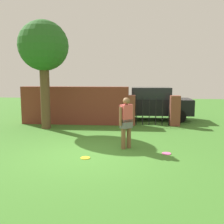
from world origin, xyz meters
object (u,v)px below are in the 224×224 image
(person, at_px, (126,121))
(frisbee_yellow, at_px, (85,158))
(frisbee_pink, at_px, (166,153))
(tree, at_px, (43,48))
(car, at_px, (151,103))

(person, bearing_deg, frisbee_yellow, 4.22)
(frisbee_pink, bearing_deg, tree, 145.20)
(person, bearing_deg, frisbee_pink, 117.83)
(car, distance_m, frisbee_pink, 6.19)
(tree, bearing_deg, frisbee_yellow, -57.58)
(car, height_order, frisbee_yellow, car)
(frisbee_pink, height_order, frisbee_yellow, same)
(frisbee_pink, distance_m, frisbee_yellow, 2.40)
(person, bearing_deg, car, -141.80)
(person, xyz_separation_m, frisbee_pink, (1.21, -0.47, -0.89))
(frisbee_pink, xyz_separation_m, frisbee_yellow, (-2.31, -0.63, 0.00))
(frisbee_pink, bearing_deg, person, 158.75)
(tree, relative_size, person, 2.86)
(car, distance_m, frisbee_yellow, 7.16)
(frisbee_pink, relative_size, frisbee_yellow, 1.00)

